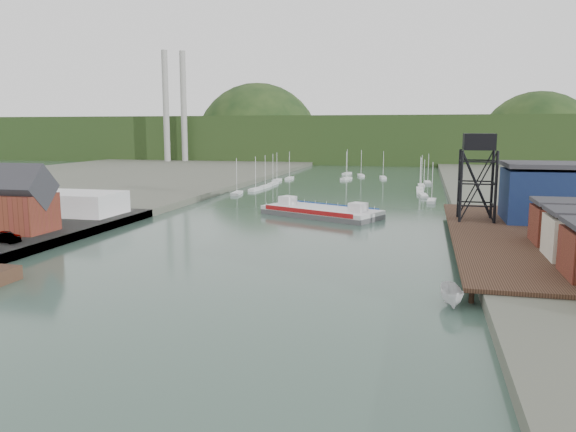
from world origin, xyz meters
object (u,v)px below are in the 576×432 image
at_px(chain_ferry, 321,211).
at_px(lift_tower, 479,147).
at_px(motorboat, 452,296).
at_px(harbor_building, 15,206).
at_px(car_west_a, 7,235).

bearing_deg(chain_ferry, lift_tower, 5.26).
distance_m(chain_ferry, motorboat, 63.97).
bearing_deg(motorboat, chain_ferry, 107.70).
height_order(chain_ferry, motorboat, chain_ferry).
distance_m(harbor_building, car_west_a, 8.54).
distance_m(lift_tower, chain_ferry, 36.20).
height_order(lift_tower, motorboat, lift_tower).
relative_size(harbor_building, car_west_a, 2.79).
distance_m(motorboat, car_west_a, 68.39).
height_order(lift_tower, car_west_a, lift_tower).
relative_size(chain_ferry, motorboat, 4.75).
bearing_deg(lift_tower, motorboat, -97.35).
height_order(lift_tower, chain_ferry, lift_tower).
bearing_deg(motorboat, car_west_a, 163.64).
distance_m(chain_ferry, car_west_a, 62.21).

